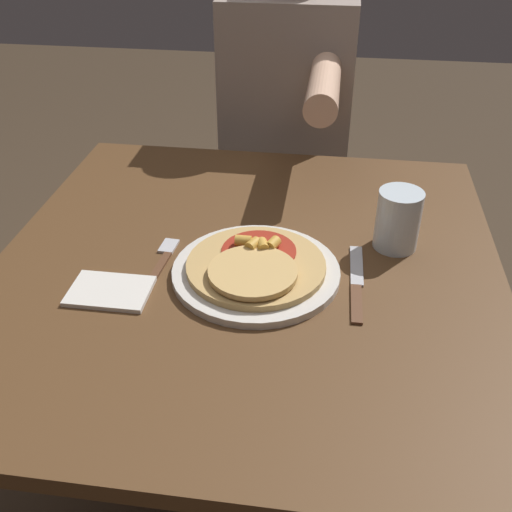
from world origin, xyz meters
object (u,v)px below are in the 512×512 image
object	(u,v)px
plate	(256,272)
pizza	(256,265)
person_diner	(287,130)
dining_table	(247,313)
fork	(161,262)
drinking_glass	(398,220)
knife	(356,283)

from	to	relation	value
plate	pizza	bearing A→B (deg)	-91.45
pizza	person_diner	size ratio (longest dim) A/B	0.20
dining_table	person_diner	size ratio (longest dim) A/B	0.78
fork	drinking_glass	xyz separation A→B (m)	(0.42, 0.12, 0.05)
pizza	person_diner	world-z (taller)	person_diner
dining_table	pizza	world-z (taller)	pizza
knife	drinking_glass	distance (m)	0.16
plate	drinking_glass	distance (m)	0.28
dining_table	knife	size ratio (longest dim) A/B	4.33
dining_table	plate	distance (m)	0.13
fork	pizza	bearing A→B (deg)	-6.03
fork	drinking_glass	distance (m)	0.44
dining_table	plate	bearing A→B (deg)	-58.79
dining_table	drinking_glass	world-z (taller)	drinking_glass
knife	plate	bearing A→B (deg)	178.64
dining_table	drinking_glass	distance (m)	0.33
pizza	fork	world-z (taller)	pizza
dining_table	fork	xyz separation A→B (m)	(-0.15, -0.02, 0.12)
dining_table	person_diner	distance (m)	0.68
fork	drinking_glass	bearing A→B (deg)	15.48
knife	pizza	bearing A→B (deg)	-179.76
knife	person_diner	distance (m)	0.74
plate	pizza	world-z (taller)	pizza
fork	knife	world-z (taller)	same
fork	person_diner	distance (m)	0.71
drinking_glass	pizza	bearing A→B (deg)	-151.22
drinking_glass	knife	bearing A→B (deg)	-117.69
pizza	knife	bearing A→B (deg)	0.24
pizza	dining_table	bearing A→B (deg)	117.99
drinking_glass	person_diner	bearing A→B (deg)	113.92
plate	drinking_glass	xyz separation A→B (m)	(0.24, 0.13, 0.05)
fork	dining_table	bearing A→B (deg)	8.50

